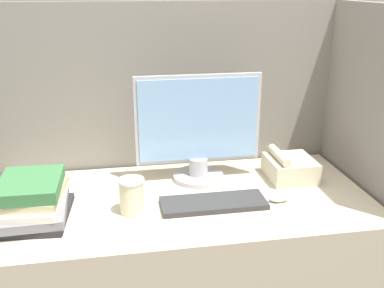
{
  "coord_description": "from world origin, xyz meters",
  "views": [
    {
      "loc": [
        -0.22,
        -1.16,
        1.51
      ],
      "look_at": [
        0.05,
        0.37,
        0.95
      ],
      "focal_mm": 42.0,
      "sensor_mm": 36.0,
      "label": 1
    }
  ],
  "objects_px": {
    "monitor": "(198,132)",
    "keyboard": "(213,203)",
    "mouse": "(279,198)",
    "book_stack": "(33,200)",
    "desk_telephone": "(289,167)",
    "coffee_cup": "(132,196)"
  },
  "relations": [
    {
      "from": "book_stack",
      "to": "coffee_cup",
      "type": "bearing_deg",
      "value": -3.7
    },
    {
      "from": "mouse",
      "to": "desk_telephone",
      "type": "xyz_separation_m",
      "value": [
        0.12,
        0.19,
        0.03
      ]
    },
    {
      "from": "monitor",
      "to": "mouse",
      "type": "relative_size",
      "value": 6.7
    },
    {
      "from": "monitor",
      "to": "mouse",
      "type": "height_order",
      "value": "monitor"
    },
    {
      "from": "monitor",
      "to": "mouse",
      "type": "bearing_deg",
      "value": -45.02
    },
    {
      "from": "book_stack",
      "to": "desk_telephone",
      "type": "relative_size",
      "value": 1.59
    },
    {
      "from": "mouse",
      "to": "desk_telephone",
      "type": "bearing_deg",
      "value": 59.43
    },
    {
      "from": "book_stack",
      "to": "desk_telephone",
      "type": "xyz_separation_m",
      "value": [
        0.99,
        0.16,
        -0.02
      ]
    },
    {
      "from": "desk_telephone",
      "to": "mouse",
      "type": "bearing_deg",
      "value": -120.57
    },
    {
      "from": "keyboard",
      "to": "mouse",
      "type": "xyz_separation_m",
      "value": [
        0.25,
        -0.01,
        0.0
      ]
    },
    {
      "from": "monitor",
      "to": "keyboard",
      "type": "height_order",
      "value": "monitor"
    },
    {
      "from": "keyboard",
      "to": "desk_telephone",
      "type": "height_order",
      "value": "desk_telephone"
    },
    {
      "from": "monitor",
      "to": "keyboard",
      "type": "distance_m",
      "value": 0.31
    },
    {
      "from": "keyboard",
      "to": "book_stack",
      "type": "distance_m",
      "value": 0.63
    },
    {
      "from": "monitor",
      "to": "coffee_cup",
      "type": "relative_size",
      "value": 3.95
    },
    {
      "from": "monitor",
      "to": "coffee_cup",
      "type": "height_order",
      "value": "monitor"
    },
    {
      "from": "mouse",
      "to": "book_stack",
      "type": "height_order",
      "value": "book_stack"
    },
    {
      "from": "keyboard",
      "to": "desk_telephone",
      "type": "xyz_separation_m",
      "value": [
        0.36,
        0.18,
        0.04
      ]
    },
    {
      "from": "mouse",
      "to": "desk_telephone",
      "type": "relative_size",
      "value": 0.38
    },
    {
      "from": "monitor",
      "to": "book_stack",
      "type": "relative_size",
      "value": 1.61
    },
    {
      "from": "mouse",
      "to": "coffee_cup",
      "type": "relative_size",
      "value": 0.59
    },
    {
      "from": "monitor",
      "to": "desk_telephone",
      "type": "relative_size",
      "value": 2.56
    }
  ]
}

